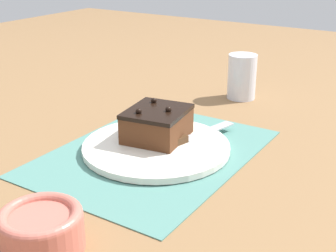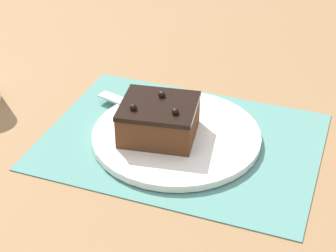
# 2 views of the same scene
# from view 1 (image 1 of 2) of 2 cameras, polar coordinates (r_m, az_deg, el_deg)

# --- Properties ---
(ground_plane) EXTENTS (3.00, 3.00, 0.00)m
(ground_plane) POSITION_cam_1_polar(r_m,az_deg,el_deg) (0.91, -1.77, -3.32)
(ground_plane) COLOR olive
(placemat_woven) EXTENTS (0.46, 0.34, 0.00)m
(placemat_woven) POSITION_cam_1_polar(r_m,az_deg,el_deg) (0.90, -1.77, -3.21)
(placemat_woven) COLOR slate
(placemat_woven) RESTS_ON ground_plane
(cake_plate) EXTENTS (0.29, 0.29, 0.01)m
(cake_plate) POSITION_cam_1_polar(r_m,az_deg,el_deg) (0.91, -1.25, -2.59)
(cake_plate) COLOR white
(cake_plate) RESTS_ON placemat_woven
(chocolate_cake) EXTENTS (0.14, 0.13, 0.07)m
(chocolate_cake) POSITION_cam_1_polar(r_m,az_deg,el_deg) (0.92, -1.34, 0.29)
(chocolate_cake) COLOR #512D19
(chocolate_cake) RESTS_ON cake_plate
(serving_knife) EXTENTS (0.20, 0.07, 0.01)m
(serving_knife) POSITION_cam_1_polar(r_m,az_deg,el_deg) (0.92, 2.15, -1.49)
(serving_knife) COLOR #472D19
(serving_knife) RESTS_ON cake_plate
(drinking_glass) EXTENTS (0.07, 0.07, 0.11)m
(drinking_glass) POSITION_cam_1_polar(r_m,az_deg,el_deg) (1.22, 8.81, 6.00)
(drinking_glass) COLOR white
(drinking_glass) RESTS_ON ground_plane
(small_bowl) EXTENTS (0.11, 0.11, 0.06)m
(small_bowl) POSITION_cam_1_polar(r_m,az_deg,el_deg) (0.65, -15.19, -12.01)
(small_bowl) COLOR #C66656
(small_bowl) RESTS_ON ground_plane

